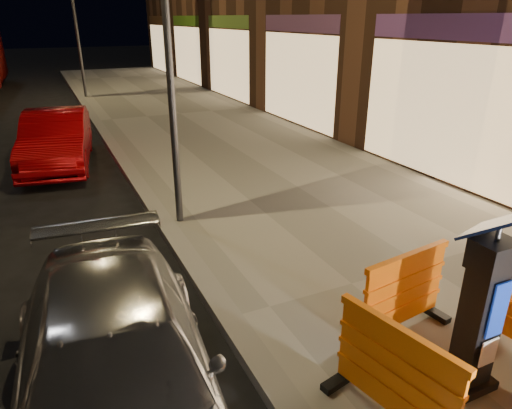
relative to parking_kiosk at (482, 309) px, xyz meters
name	(u,v)px	position (x,y,z in m)	size (l,w,h in m)	color
ground_plane	(231,327)	(-1.67, 1.97, -1.03)	(120.00, 120.00, 0.00)	black
sidewalk	(421,269)	(1.33, 1.97, -0.95)	(6.00, 60.00, 0.15)	gray
kerb	(231,322)	(-1.67, 1.97, -0.95)	(0.30, 60.00, 0.15)	slate
parking_kiosk	(482,309)	(0.00, 0.00, 0.00)	(0.55, 0.55, 1.76)	black
barrier_back	(404,292)	(0.00, 0.95, -0.39)	(1.26, 0.52, 0.98)	orange
barrier_kerbside	(395,375)	(-0.95, 0.00, -0.39)	(1.26, 0.52, 0.98)	orange
car_red	(61,166)	(-3.11, 9.84, -1.03)	(1.44, 4.13, 1.36)	maroon
street_lamp_mid	(168,41)	(-1.42, 4.97, 2.12)	(0.12, 0.12, 6.00)	#3F3F44
street_lamp_far	(76,25)	(-1.42, 19.97, 2.12)	(0.12, 0.12, 6.00)	#3F3F44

